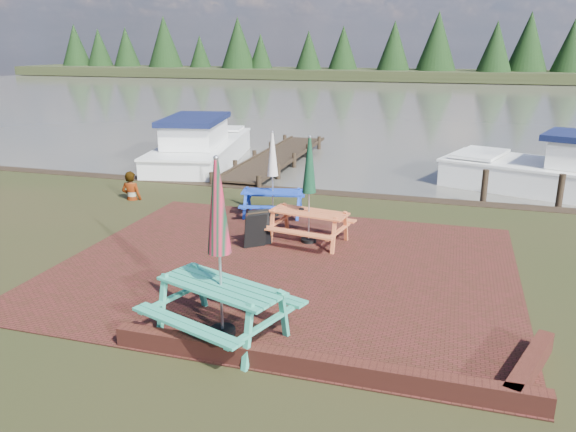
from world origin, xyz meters
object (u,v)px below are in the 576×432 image
Objects in this scene: jetty at (276,157)px; person at (130,172)px; chalkboard at (257,229)px; picnic_table_blue at (273,187)px; picnic_table_red at (309,207)px; boat_jetty at (201,149)px; picnic_table_teal at (221,277)px.

person is at bearing -108.81° from jetty.
picnic_table_blue is at bearing 60.69° from chalkboard.
picnic_table_red is 10.08m from boat_jetty.
person is (0.50, -5.76, 0.38)m from boat_jetty.
picnic_table_teal is 13.76m from boat_jetty.
boat_jetty is (-2.77, -0.89, 0.33)m from jetty.
boat_jetty is (-4.92, 6.09, -0.33)m from picnic_table_blue.
boat_jetty reaches higher than person.
person is (-4.41, 0.33, 0.05)m from picnic_table_blue.
jetty is (-3.37, 13.20, -0.87)m from picnic_table_teal.
picnic_table_red is 2.25m from picnic_table_blue.
picnic_table_red is 9.45m from jetty.
picnic_table_red is 6.19m from person.
picnic_table_blue reaches higher than person.
boat_jetty reaches higher than jetty.
picnic_table_blue is 0.24× the size of jetty.
picnic_table_red is 0.27× the size of jetty.
picnic_table_teal is at bearing -82.82° from picnic_table_red.
picnic_table_teal reaches higher than picnic_table_red.
chalkboard is (0.41, -2.35, -0.36)m from picnic_table_blue.
person reaches higher than jetty.
boat_jetty is at bearing -162.16° from jetty.
person is at bearing 164.30° from picnic_table_blue.
picnic_table_red is 1.26m from chalkboard.
picnic_table_teal is at bearing -74.20° from boat_jetty.
picnic_table_teal is at bearing -117.58° from chalkboard.
picnic_table_teal is at bearing -90.40° from picnic_table_blue.
picnic_table_teal is 6.35m from picnic_table_blue.
picnic_table_teal is 0.36× the size of boat_jetty.
picnic_table_blue is 1.33× the size of person.
jetty is (-2.15, 6.98, -0.66)m from picnic_table_blue.
jetty is (-3.57, 8.72, -0.73)m from picnic_table_red.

